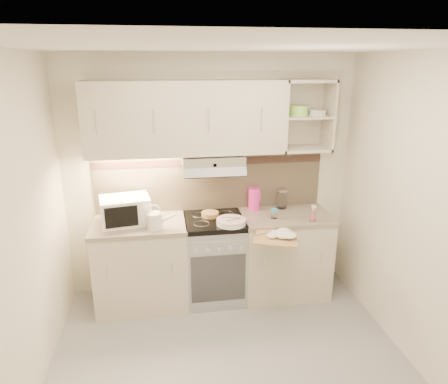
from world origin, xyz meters
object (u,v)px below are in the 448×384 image
object	(u,v)px
microwave	(125,210)
glass_jar	(282,199)
plate_stack	(231,222)
electric_range	(215,258)
watering_can	(156,220)
cutting_board	(276,238)
spray_bottle	(313,215)
pink_pitcher	(254,199)

from	to	relation	value
microwave	glass_jar	distance (m)	1.64
plate_stack	glass_jar	xyz separation A→B (m)	(0.62, 0.37, 0.08)
glass_jar	electric_range	bearing A→B (deg)	-165.46
plate_stack	glass_jar	world-z (taller)	glass_jar
microwave	watering_can	world-z (taller)	microwave
glass_jar	cutting_board	xyz separation A→B (m)	(-0.25, -0.69, -0.14)
plate_stack	cutting_board	size ratio (longest dim) A/B	0.73
electric_range	plate_stack	bearing A→B (deg)	-50.30
plate_stack	spray_bottle	distance (m)	0.82
watering_can	glass_jar	size ratio (longest dim) A/B	1.34
watering_can	spray_bottle	xyz separation A→B (m)	(1.54, -0.05, -0.02)
plate_stack	microwave	bearing A→B (deg)	169.04
glass_jar	pink_pitcher	bearing A→B (deg)	179.62
watering_can	pink_pitcher	size ratio (longest dim) A/B	1.17
watering_can	spray_bottle	distance (m)	1.54
pink_pitcher	watering_can	bearing A→B (deg)	-154.43
spray_bottle	watering_can	bearing A→B (deg)	173.03
watering_can	electric_range	bearing A→B (deg)	23.90
microwave	plate_stack	bearing A→B (deg)	-20.56
watering_can	pink_pitcher	xyz separation A→B (m)	(1.03, 0.37, 0.03)
glass_jar	spray_bottle	xyz separation A→B (m)	(0.19, -0.42, -0.04)
microwave	cutting_board	size ratio (longest dim) A/B	1.31
microwave	spray_bottle	world-z (taller)	microwave
glass_jar	microwave	bearing A→B (deg)	-173.90
microwave	plate_stack	size ratio (longest dim) A/B	1.80
microwave	spray_bottle	size ratio (longest dim) A/B	2.83
plate_stack	glass_jar	size ratio (longest dim) A/B	1.35
microwave	plate_stack	xyz separation A→B (m)	(1.02, -0.20, -0.10)
watering_can	pink_pitcher	bearing A→B (deg)	27.36
glass_jar	cutting_board	size ratio (longest dim) A/B	0.54
electric_range	microwave	bearing A→B (deg)	178.48
plate_stack	pink_pitcher	distance (m)	0.50
microwave	spray_bottle	bearing A→B (deg)	-17.17
electric_range	glass_jar	distance (m)	0.97
pink_pitcher	glass_jar	world-z (taller)	pink_pitcher
electric_range	cutting_board	bearing A→B (deg)	-43.82
watering_can	plate_stack	distance (m)	0.72
watering_can	cutting_board	size ratio (longest dim) A/B	0.72
pink_pitcher	glass_jar	xyz separation A→B (m)	(0.31, -0.00, -0.01)
watering_can	glass_jar	bearing A→B (deg)	23.08
pink_pitcher	cutting_board	bearing A→B (deg)	-79.42
plate_stack	electric_range	bearing A→B (deg)	129.70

